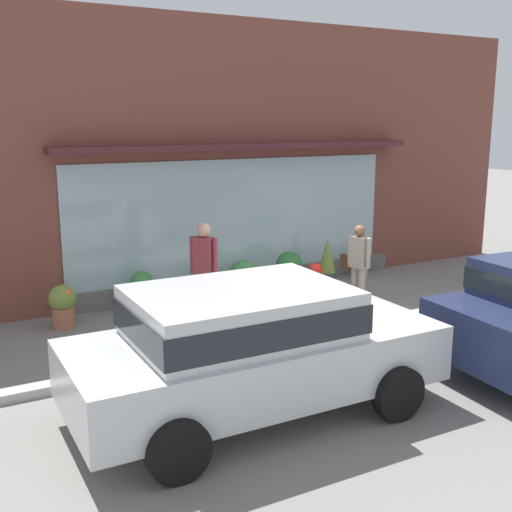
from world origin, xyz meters
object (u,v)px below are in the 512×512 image
object	(u,v)px
pedestrian_passerby	(204,266)
potted_plant_window_center	(327,263)
potted_plant_doorstep	(63,305)
pedestrian_with_handbag	(358,260)
potted_plant_low_front	(361,263)
potted_plant_corner_tall	(142,288)
parked_car_silver	(250,343)
potted_plant_window_left	(202,285)
potted_plant_by_entrance	(243,278)
fire_hydrant	(315,288)
potted_plant_window_right	(289,269)

from	to	relation	value
pedestrian_passerby	potted_plant_window_center	distance (m)	3.58
potted_plant_doorstep	pedestrian_with_handbag	bearing A→B (deg)	-16.28
pedestrian_with_handbag	potted_plant_low_front	xyz separation A→B (m)	(1.49, 1.75, -0.58)
potted_plant_window_center	potted_plant_corner_tall	xyz separation A→B (m)	(-3.95, 0.17, -0.04)
pedestrian_passerby	potted_plant_doorstep	world-z (taller)	pedestrian_passerby
parked_car_silver	pedestrian_passerby	bearing A→B (deg)	75.56
pedestrian_passerby	pedestrian_with_handbag	bearing A→B (deg)	41.73
potted_plant_low_front	potted_plant_window_left	size ratio (longest dim) A/B	0.95
pedestrian_with_handbag	parked_car_silver	xyz separation A→B (m)	(-3.75, -2.79, -0.01)
parked_car_silver	potted_plant_window_left	distance (m)	4.86
potted_plant_window_center	potted_plant_by_entrance	world-z (taller)	potted_plant_window_center
potted_plant_low_front	potted_plant_window_left	distance (m)	3.77
potted_plant_window_center	potted_plant_window_left	bearing A→B (deg)	174.89
fire_hydrant	potted_plant_window_center	size ratio (longest dim) A/B	0.91
potted_plant_doorstep	fire_hydrant	bearing A→B (deg)	-17.55
pedestrian_with_handbag	potted_plant_window_left	size ratio (longest dim) A/B	2.50
potted_plant_low_front	potted_plant_window_right	bearing A→B (deg)	-174.27
potted_plant_window_right	pedestrian_with_handbag	bearing A→B (deg)	-72.65
potted_plant_by_entrance	potted_plant_window_left	bearing A→B (deg)	171.72
fire_hydrant	parked_car_silver	bearing A→B (deg)	-134.94
fire_hydrant	pedestrian_passerby	size ratio (longest dim) A/B	0.51
parked_car_silver	potted_plant_window_right	distance (m)	5.45
parked_car_silver	potted_plant_corner_tall	world-z (taller)	parked_car_silver
fire_hydrant	potted_plant_window_left	xyz separation A→B (m)	(-1.45, 1.66, -0.14)
pedestrian_with_handbag	parked_car_silver	world-z (taller)	parked_car_silver
parked_car_silver	potted_plant_window_left	bearing A→B (deg)	73.09
potted_plant_window_right	potted_plant_corner_tall	bearing A→B (deg)	176.68
potted_plant_low_front	potted_plant_window_left	xyz separation A→B (m)	(-3.77, 0.05, -0.00)
pedestrian_passerby	parked_car_silver	distance (m)	3.29
potted_plant_by_entrance	potted_plant_doorstep	bearing A→B (deg)	-176.12
potted_plant_by_entrance	potted_plant_window_right	distance (m)	0.99
potted_plant_doorstep	potted_plant_window_left	bearing A→B (deg)	7.53
pedestrian_passerby	potted_plant_low_front	distance (m)	4.65
pedestrian_with_handbag	potted_plant_corner_tall	bearing A→B (deg)	53.10
parked_car_silver	potted_plant_corner_tall	distance (m)	4.55
parked_car_silver	potted_plant_window_left	size ratio (longest dim) A/B	7.09
potted_plant_window_left	pedestrian_with_handbag	bearing A→B (deg)	-38.37
potted_plant_window_center	potted_plant_window_left	world-z (taller)	potted_plant_window_center
pedestrian_with_handbag	potted_plant_doorstep	world-z (taller)	pedestrian_with_handbag
potted_plant_by_entrance	potted_plant_window_right	world-z (taller)	potted_plant_window_right
potted_plant_window_right	parked_car_silver	bearing A→B (deg)	-126.93
potted_plant_window_left	fire_hydrant	bearing A→B (deg)	-48.87
pedestrian_passerby	potted_plant_window_center	bearing A→B (deg)	68.76
potted_plant_window_left	potted_plant_by_entrance	bearing A→B (deg)	-8.28
pedestrian_with_handbag	potted_plant_window_center	world-z (taller)	pedestrian_with_handbag
potted_plant_corner_tall	potted_plant_window_right	world-z (taller)	potted_plant_window_right
potted_plant_window_right	potted_plant_doorstep	bearing A→B (deg)	-178.64
potted_plant_window_center	potted_plant_doorstep	bearing A→B (deg)	-178.82
pedestrian_with_handbag	potted_plant_window_left	bearing A→B (deg)	41.01
pedestrian_with_handbag	potted_plant_by_entrance	distance (m)	2.29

